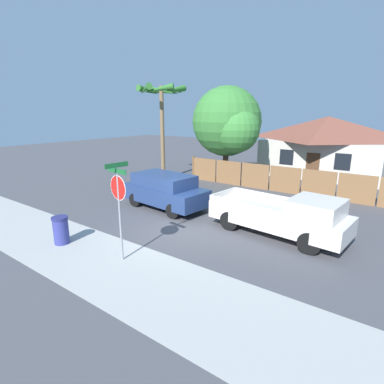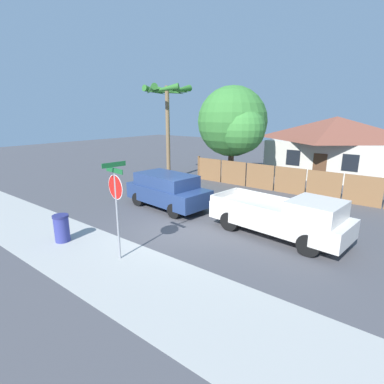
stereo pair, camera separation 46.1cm
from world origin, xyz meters
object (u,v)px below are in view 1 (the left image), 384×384
object	(u,v)px
palm_tree	(161,98)
orange_pickup	(283,215)
red_suv	(165,190)
stop_sign	(119,195)
house	(326,144)
oak_tree	(229,123)
trash_bin	(61,230)

from	to	relation	value
palm_tree	orange_pickup	size ratio (longest dim) A/B	1.19
red_suv	orange_pickup	size ratio (longest dim) A/B	0.84
palm_tree	stop_sign	distance (m)	12.78
house	stop_sign	size ratio (longest dim) A/B	2.79
oak_tree	stop_sign	xyz separation A→B (m)	(3.08, -12.50, -1.81)
oak_tree	orange_pickup	distance (m)	10.50
house	palm_tree	size ratio (longest dim) A/B	1.38
red_suv	trash_bin	xyz separation A→B (m)	(-0.32, -5.51, -0.42)
orange_pickup	stop_sign	xyz separation A→B (m)	(-3.59, -5.04, 1.36)
oak_tree	trash_bin	bearing A→B (deg)	-88.81
house	orange_pickup	size ratio (longest dim) A/B	1.64
palm_tree	orange_pickup	bearing A→B (deg)	-25.55
house	palm_tree	world-z (taller)	palm_tree
palm_tree	red_suv	size ratio (longest dim) A/B	1.42
red_suv	stop_sign	size ratio (longest dim) A/B	1.43
orange_pickup	oak_tree	bearing A→B (deg)	137.78
red_suv	palm_tree	bearing A→B (deg)	137.87
oak_tree	trash_bin	xyz separation A→B (m)	(0.27, -12.95, -3.49)
red_suv	stop_sign	xyz separation A→B (m)	(2.50, -5.07, 1.27)
oak_tree	red_suv	distance (m)	8.06
palm_tree	trash_bin	world-z (taller)	palm_tree
oak_tree	red_suv	size ratio (longest dim) A/B	1.41
trash_bin	stop_sign	bearing A→B (deg)	9.00
red_suv	stop_sign	world-z (taller)	stop_sign
house	red_suv	size ratio (longest dim) A/B	1.95
house	trash_bin	bearing A→B (deg)	-103.30
palm_tree	orange_pickup	xyz separation A→B (m)	(10.60, -5.07, -4.81)
oak_tree	stop_sign	size ratio (longest dim) A/B	2.01
orange_pickup	stop_sign	size ratio (longest dim) A/B	1.70
house	orange_pickup	xyz separation A→B (m)	(1.73, -14.26, -1.46)
oak_tree	stop_sign	bearing A→B (deg)	-76.15
orange_pickup	trash_bin	xyz separation A→B (m)	(-6.40, -5.48, -0.33)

